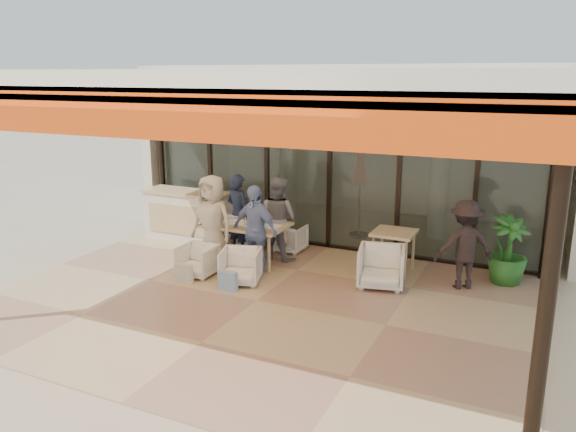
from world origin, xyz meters
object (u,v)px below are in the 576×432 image
at_px(diner_navy, 238,214).
at_px(potted_palm, 508,251).
at_px(chair_near_left, 198,259).
at_px(side_table, 394,237).
at_px(diner_grey, 278,218).
at_px(chair_far_left, 251,231).
at_px(chair_far_right, 290,237).
at_px(chair_near_right, 241,265).
at_px(diner_cream, 213,222).
at_px(host_counter, 188,215).
at_px(diner_periwinkle, 255,230).
at_px(dining_table, 246,226).
at_px(standing_woman, 465,245).
at_px(side_chair, 381,265).

relative_size(diner_navy, potted_palm, 1.35).
bearing_deg(potted_palm, chair_near_left, -159.05).
height_order(diner_navy, side_table, diner_navy).
relative_size(chair_near_left, potted_palm, 0.53).
bearing_deg(diner_grey, chair_far_left, -18.99).
xyz_separation_m(chair_far_right, chair_near_right, (0.00, -1.90, 0.03)).
bearing_deg(chair_far_left, diner_navy, 69.47).
height_order(chair_near_left, diner_cream, diner_cream).
height_order(host_counter, potted_palm, potted_palm).
bearing_deg(side_table, diner_grey, -175.14).
relative_size(host_counter, diner_grey, 1.19).
height_order(diner_navy, diner_periwinkle, diner_periwinkle).
xyz_separation_m(chair_far_right, potted_palm, (3.94, -0.07, 0.28)).
height_order(dining_table, potted_palm, potted_palm).
bearing_deg(diner_periwinkle, side_table, 39.27).
distance_m(dining_table, side_table, 2.63).
bearing_deg(diner_navy, chair_near_left, 108.43).
relative_size(diner_grey, diner_cream, 0.93).
bearing_deg(standing_woman, chair_far_right, -39.53).
bearing_deg(dining_table, diner_grey, 46.01).
bearing_deg(standing_woman, diner_navy, -30.73).
bearing_deg(side_table, diner_cream, -159.99).
bearing_deg(side_table, diner_navy, -176.51).
relative_size(diner_navy, standing_woman, 1.06).
bearing_deg(side_table, standing_woman, -12.52).
distance_m(diner_grey, potted_palm, 3.97).
xyz_separation_m(chair_far_right, diner_navy, (-0.84, -0.50, 0.48)).
height_order(chair_far_right, potted_palm, potted_palm).
distance_m(chair_far_right, diner_periwinkle, 1.48).
bearing_deg(host_counter, chair_near_left, -51.21).
bearing_deg(diner_navy, diner_grey, -161.57).
bearing_deg(dining_table, diner_periwinkle, -46.80).
distance_m(chair_near_right, diner_grey, 1.47).
xyz_separation_m(chair_near_right, side_chair, (2.13, 0.83, 0.05)).
distance_m(dining_table, potted_palm, 4.46).
height_order(chair_far_left, diner_grey, diner_grey).
xyz_separation_m(dining_table, chair_far_right, (0.43, 0.94, -0.40)).
bearing_deg(chair_near_left, side_table, 27.69).
distance_m(diner_periwinkle, standing_woman, 3.43).
relative_size(side_chair, potted_palm, 0.65).
xyz_separation_m(chair_far_left, diner_navy, (0.00, -0.50, 0.47)).
bearing_deg(chair_far_left, diner_periwinkle, 100.44).
bearing_deg(side_chair, chair_far_left, 147.81).
relative_size(chair_far_right, diner_navy, 0.38).
xyz_separation_m(diner_cream, potted_palm, (4.78, 1.33, -0.26)).
distance_m(chair_far_left, chair_near_left, 1.90).
relative_size(host_counter, diner_cream, 1.11).
distance_m(host_counter, diner_grey, 2.26).
relative_size(chair_near_right, potted_palm, 0.56).
distance_m(diner_cream, standing_woman, 4.25).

